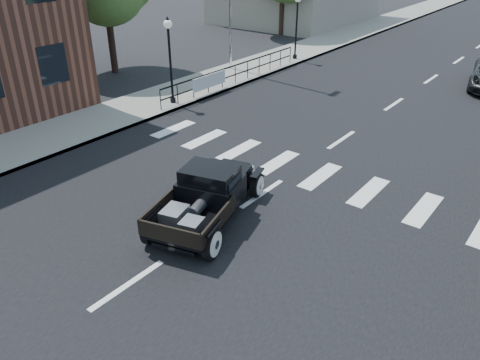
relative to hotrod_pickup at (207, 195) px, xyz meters
The scene contains 9 objects.
ground 0.82m from the hotrod_pickup, ahead, with size 120.00×120.00×0.00m, color black.
road 14.97m from the hotrod_pickup, 88.59° to the left, with size 14.00×80.00×0.02m, color black.
road_markings 9.98m from the hotrod_pickup, 87.88° to the left, with size 12.00×60.00×0.06m, color silver, non-canonical shape.
sidewalk_left 17.03m from the hotrod_pickup, 118.54° to the left, with size 3.00×80.00×0.15m, color gray.
railing 12.13m from the hotrod_pickup, 124.86° to the left, with size 0.08×10.00×1.00m, color black, non-canonical shape.
banner 10.50m from the hotrod_pickup, 130.76° to the left, with size 0.04×2.20×0.60m, color silver, non-canonical shape.
lamp_post_b 9.44m from the hotrod_pickup, 140.56° to the left, with size 0.36×0.36×3.58m, color black, non-canonical shape.
lamp_post_c 17.55m from the hotrod_pickup, 114.39° to the left, with size 0.36×0.36×3.58m, color black, non-canonical shape.
hotrod_pickup is the anchor object (origin of this frame).
Camera 1 is at (6.70, -7.69, 6.76)m, focal length 35.00 mm.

